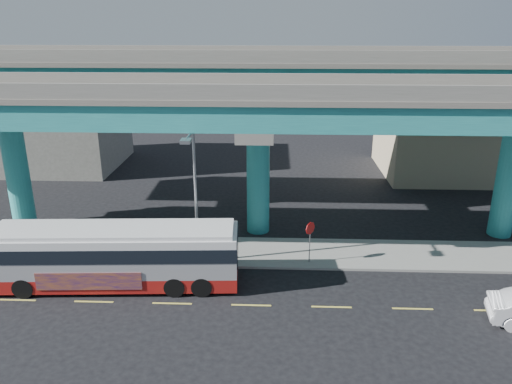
{
  "coord_description": "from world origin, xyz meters",
  "views": [
    {
      "loc": [
        1.11,
        -21.92,
        13.66
      ],
      "look_at": [
        0.06,
        4.0,
        4.51
      ],
      "focal_mm": 35.0,
      "sensor_mm": 36.0,
      "label": 1
    }
  ],
  "objects_px": {
    "transit_bus": "(116,254)",
    "parked_car": "(42,237)",
    "street_lamp": "(193,180)",
    "stop_sign": "(310,233)"
  },
  "relations": [
    {
      "from": "parked_car",
      "to": "stop_sign",
      "type": "relative_size",
      "value": 1.61
    },
    {
      "from": "transit_bus",
      "to": "stop_sign",
      "type": "bearing_deg",
      "value": 11.53
    },
    {
      "from": "transit_bus",
      "to": "street_lamp",
      "type": "xyz_separation_m",
      "value": [
        3.96,
        1.98,
        3.51
      ]
    },
    {
      "from": "street_lamp",
      "to": "stop_sign",
      "type": "xyz_separation_m",
      "value": [
        6.44,
        0.75,
        -3.35
      ]
    },
    {
      "from": "transit_bus",
      "to": "street_lamp",
      "type": "height_order",
      "value": "street_lamp"
    },
    {
      "from": "street_lamp",
      "to": "stop_sign",
      "type": "distance_m",
      "value": 7.3
    },
    {
      "from": "street_lamp",
      "to": "stop_sign",
      "type": "height_order",
      "value": "street_lamp"
    },
    {
      "from": "transit_bus",
      "to": "parked_car",
      "type": "distance_m",
      "value": 7.27
    },
    {
      "from": "transit_bus",
      "to": "stop_sign",
      "type": "relative_size",
      "value": 5.15
    },
    {
      "from": "transit_bus",
      "to": "parked_car",
      "type": "xyz_separation_m",
      "value": [
        -5.94,
        4.07,
        -1.02
      ]
    }
  ]
}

